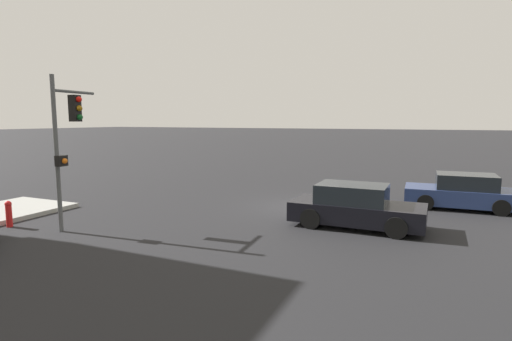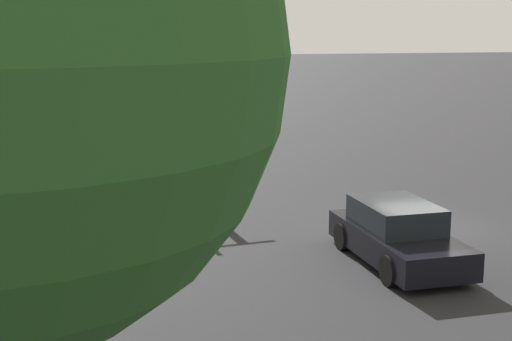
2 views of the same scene
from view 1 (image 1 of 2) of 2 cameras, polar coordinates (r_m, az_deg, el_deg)
ground_plane at (r=17.20m, az=6.84°, el=-5.21°), size 300.00×300.00×0.00m
traffic_signal at (r=14.74m, az=-25.43°, el=5.04°), size 0.63×1.95×5.14m
crossing_car_0 at (r=18.77m, az=27.35°, el=-2.79°), size 4.40×2.12×1.47m
crossing_car_1 at (r=14.27m, az=14.02°, el=-5.07°), size 4.49×2.03×1.49m
fire_hydrant at (r=16.31m, az=-31.83°, el=-5.19°), size 0.22×0.22×0.92m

